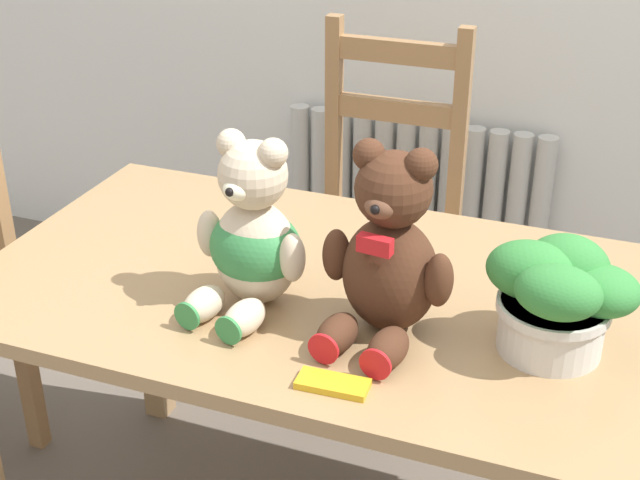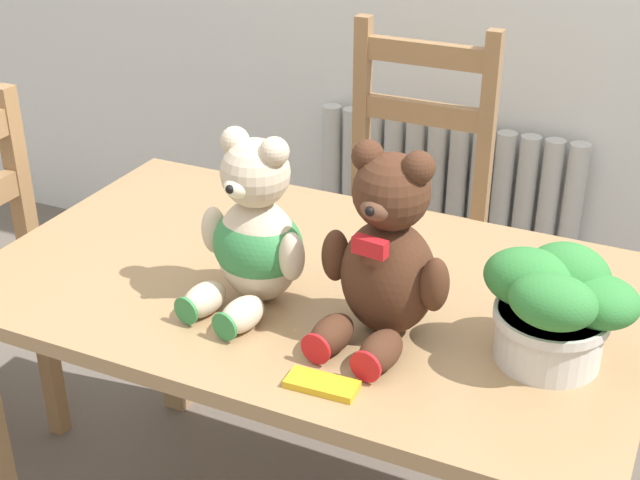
{
  "view_description": "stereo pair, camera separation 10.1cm",
  "coord_description": "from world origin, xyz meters",
  "px_view_note": "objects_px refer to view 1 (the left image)",
  "views": [
    {
      "loc": [
        0.54,
        -0.97,
        1.54
      ],
      "look_at": [
        0.06,
        0.28,
        0.85
      ],
      "focal_mm": 50.0,
      "sensor_mm": 36.0,
      "label": 1
    },
    {
      "loc": [
        0.63,
        -0.93,
        1.54
      ],
      "look_at": [
        0.06,
        0.28,
        0.85
      ],
      "focal_mm": 50.0,
      "sensor_mm": 36.0,
      "label": 2
    }
  ],
  "objects_px": {
    "teddy_bear_right": "(388,255)",
    "chocolate_bar": "(333,384)",
    "potted_plant": "(558,294)",
    "wooden_chair_behind": "(376,226)",
    "teddy_bear_left": "(253,239)"
  },
  "relations": [
    {
      "from": "wooden_chair_behind",
      "to": "potted_plant",
      "type": "relative_size",
      "value": 4.04
    },
    {
      "from": "teddy_bear_left",
      "to": "chocolate_bar",
      "type": "height_order",
      "value": "teddy_bear_left"
    },
    {
      "from": "teddy_bear_left",
      "to": "teddy_bear_right",
      "type": "bearing_deg",
      "value": -170.95
    },
    {
      "from": "teddy_bear_left",
      "to": "teddy_bear_right",
      "type": "xyz_separation_m",
      "value": [
        0.25,
        -0.0,
        0.02
      ]
    },
    {
      "from": "teddy_bear_left",
      "to": "teddy_bear_right",
      "type": "relative_size",
      "value": 0.95
    },
    {
      "from": "teddy_bear_right",
      "to": "chocolate_bar",
      "type": "distance_m",
      "value": 0.23
    },
    {
      "from": "teddy_bear_left",
      "to": "teddy_bear_right",
      "type": "distance_m",
      "value": 0.25
    },
    {
      "from": "teddy_bear_right",
      "to": "potted_plant",
      "type": "distance_m",
      "value": 0.28
    },
    {
      "from": "potted_plant",
      "to": "chocolate_bar",
      "type": "bearing_deg",
      "value": -142.78
    },
    {
      "from": "wooden_chair_behind",
      "to": "teddy_bear_left",
      "type": "xyz_separation_m",
      "value": [
        0.03,
        -0.82,
        0.36
      ]
    },
    {
      "from": "wooden_chair_behind",
      "to": "teddy_bear_left",
      "type": "bearing_deg",
      "value": 91.78
    },
    {
      "from": "teddy_bear_right",
      "to": "chocolate_bar",
      "type": "relative_size",
      "value": 2.97
    },
    {
      "from": "teddy_bear_left",
      "to": "potted_plant",
      "type": "height_order",
      "value": "teddy_bear_left"
    },
    {
      "from": "teddy_bear_left",
      "to": "chocolate_bar",
      "type": "bearing_deg",
      "value": 148.98
    },
    {
      "from": "potted_plant",
      "to": "wooden_chair_behind",
      "type": "bearing_deg",
      "value": 124.77
    }
  ]
}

